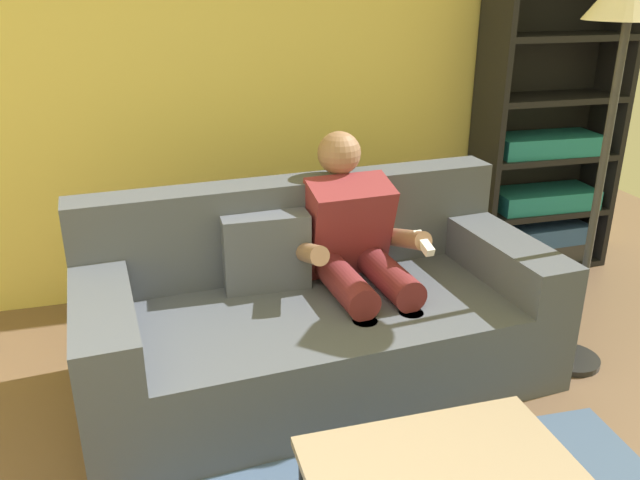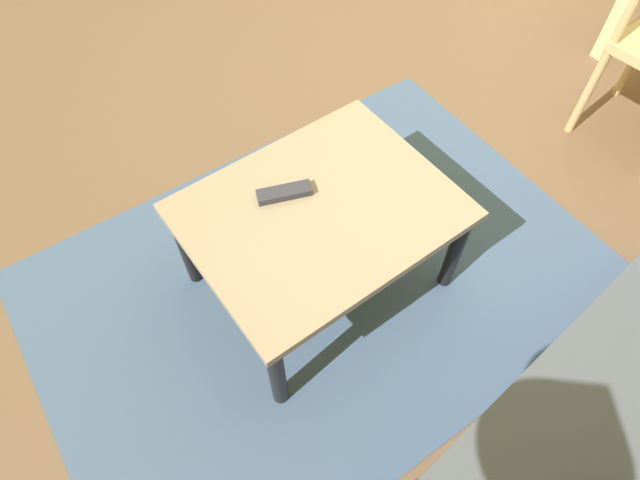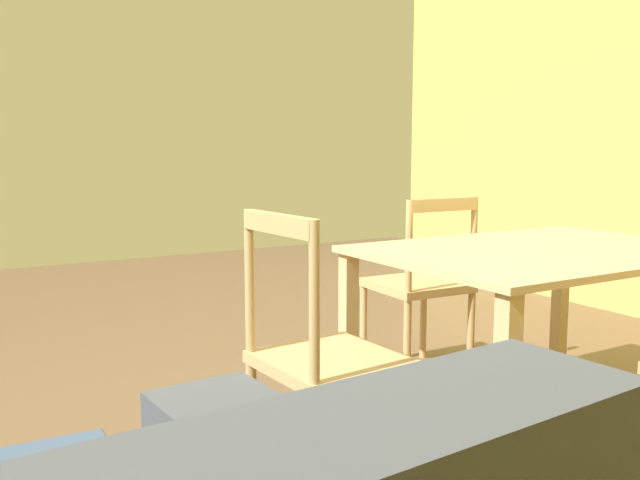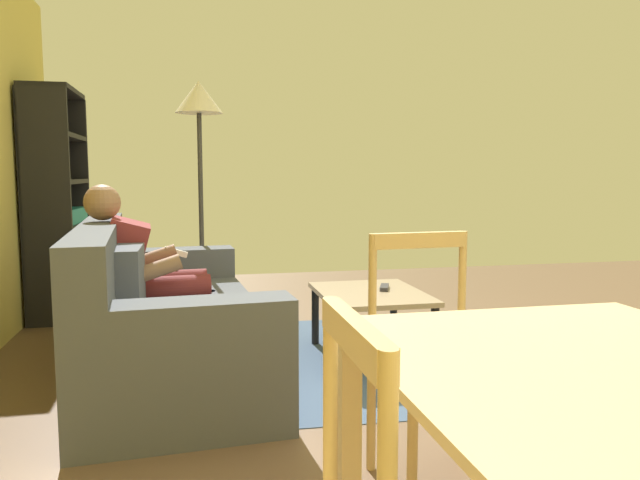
# 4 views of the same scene
# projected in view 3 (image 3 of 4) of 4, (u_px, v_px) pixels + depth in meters

# --- Properties ---
(ground_plane) EXTENTS (8.93, 8.93, 0.00)m
(ground_plane) POSITION_uv_depth(u_px,v_px,m) (147.00, 450.00, 2.56)
(ground_plane) COLOR brown
(dining_table) EXTENTS (1.36, 0.96, 0.74)m
(dining_table) POSITION_uv_depth(u_px,v_px,m) (543.00, 273.00, 2.69)
(dining_table) COLOR #D1B27F
(dining_table) RESTS_ON ground_plane
(dining_chair_facing_couch) EXTENTS (0.45, 0.45, 0.93)m
(dining_chair_facing_couch) POSITION_uv_depth(u_px,v_px,m) (322.00, 360.00, 2.20)
(dining_chair_facing_couch) COLOR tan
(dining_chair_facing_couch) RESTS_ON ground_plane
(dining_chair_by_doorway) EXTENTS (0.43, 0.43, 0.89)m
(dining_chair_by_doorway) POSITION_uv_depth(u_px,v_px,m) (420.00, 286.00, 3.35)
(dining_chair_by_doorway) COLOR tan
(dining_chair_by_doorway) RESTS_ON ground_plane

